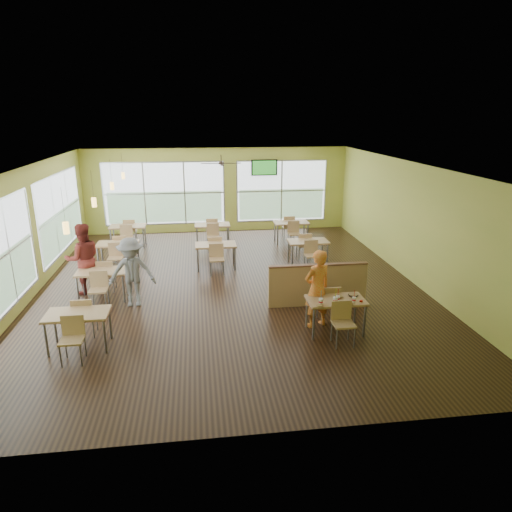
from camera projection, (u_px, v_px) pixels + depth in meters
name	position (u px, v px, depth m)	size (l,w,h in m)	color
room	(229.00, 228.00, 11.83)	(12.00, 12.04, 3.20)	black
window_bays	(139.00, 211.00, 14.45)	(9.24, 10.24, 2.38)	white
main_table	(336.00, 305.00, 9.54)	(1.22, 1.52, 0.87)	tan
half_wall_divider	(318.00, 284.00, 10.94)	(2.40, 0.14, 1.04)	tan
dining_tables	(190.00, 247.00, 13.61)	(6.92, 8.72, 0.87)	tan
pendant_lights	(103.00, 194.00, 11.81)	(0.11, 7.31, 0.86)	#2D2119
ceiling_fan	(221.00, 163.00, 14.26)	(1.25, 1.25, 0.29)	#2D2119
tv_backwall	(264.00, 168.00, 17.37)	(1.00, 0.07, 0.60)	black
man_plaid	(317.00, 289.00, 9.74)	(0.64, 0.42, 1.74)	#F7581B
patron_maroon	(83.00, 259.00, 11.57)	(0.89, 0.69, 1.83)	maroon
patron_grey	(132.00, 272.00, 10.82)	(1.09, 0.63, 1.69)	slate
cup_blue	(321.00, 301.00, 9.22)	(0.09, 0.09, 0.34)	white
cup_yellow	(335.00, 300.00, 9.28)	(0.10, 0.10, 0.36)	white
cup_red_near	(338.00, 298.00, 9.39)	(0.08, 0.08, 0.31)	white
cup_red_far	(354.00, 299.00, 9.33)	(0.08, 0.08, 0.30)	white
food_basket	(353.00, 295.00, 9.66)	(0.22, 0.22, 0.05)	black
ketchup_cup	(361.00, 301.00, 9.38)	(0.07, 0.07, 0.03)	#B11000
wrapper_left	(320.00, 305.00, 9.16)	(0.15, 0.14, 0.04)	#9A7D4A
wrapper_mid	(338.00, 296.00, 9.58)	(0.22, 0.19, 0.05)	#9A7D4A
wrapper_right	(350.00, 304.00, 9.24)	(0.15, 0.14, 0.04)	#9A7D4A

